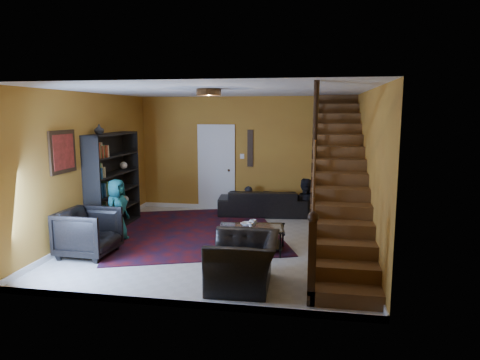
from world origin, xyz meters
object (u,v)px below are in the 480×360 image
Objects in this scene: armchair_right at (243,262)px; coffee_table at (252,237)px; bookshelf at (114,183)px; sofa at (263,202)px; armchair_left at (89,232)px.

armchair_right reaches higher than coffee_table.
armchair_right is (3.16, -2.54, -0.61)m from bookshelf.
sofa is at bearing -178.68° from armchair_right.
coffee_table is at bearing -17.95° from bookshelf.
sofa is at bearing 30.16° from bookshelf.
armchair_left is at bearing -78.30° from bookshelf.
bookshelf is at bearing -130.62° from armchair_right.
sofa reaches higher than coffee_table.
coffee_table is (0.12, -2.69, -0.06)m from sofa.
armchair_right is (0.24, -4.24, 0.05)m from sofa.
bookshelf reaches higher than armchair_right.
sofa is 1.90× the size of armchair_right.
bookshelf is 1.83× the size of armchair_right.
armchair_right is at bearing 87.20° from sofa.
armchair_left is at bearing 47.05° from sofa.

